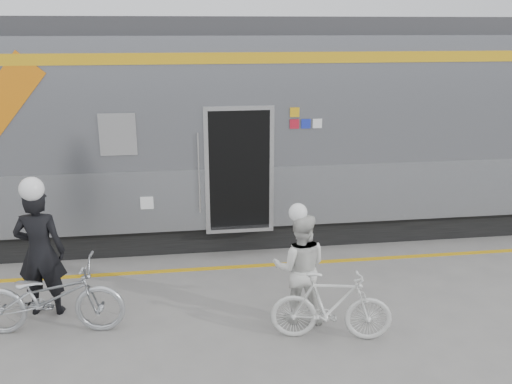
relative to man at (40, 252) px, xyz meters
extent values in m
plane|color=slate|center=(2.70, -1.02, -0.93)|extent=(90.00, 90.00, 0.00)
cube|color=black|center=(0.78, 3.18, -0.68)|extent=(24.00, 2.70, 0.50)
cube|color=#9EA0A5|center=(0.78, 3.18, 0.12)|extent=(24.00, 3.00, 1.10)
cube|color=slate|center=(0.78, 3.18, 1.77)|extent=(24.00, 3.00, 2.20)
cube|color=#38383A|center=(0.78, 3.18, 3.02)|extent=(24.00, 2.64, 0.30)
cube|color=gold|center=(0.78, 1.67, 2.52)|extent=(24.00, 0.02, 0.18)
cube|color=black|center=(0.98, 1.67, 1.32)|extent=(0.55, 0.02, 0.65)
cube|color=black|center=(2.98, 1.88, 0.62)|extent=(1.05, 0.45, 2.10)
cube|color=silver|center=(2.98, 1.67, 0.62)|extent=(1.20, 0.02, 2.25)
cylinder|color=silver|center=(2.28, 1.65, 0.62)|extent=(0.04, 0.04, 1.40)
cube|color=silver|center=(2.98, 1.63, -0.41)|extent=(1.05, 0.25, 0.06)
cube|color=gold|center=(3.93, 1.67, 1.62)|extent=(0.16, 0.01, 0.16)
cube|color=#AC1325|center=(3.93, 1.67, 1.42)|extent=(0.16, 0.01, 0.16)
cube|color=#1929A7|center=(4.13, 1.67, 1.42)|extent=(0.16, 0.01, 0.16)
cube|color=silver|center=(4.33, 1.67, 1.42)|extent=(0.16, 0.01, 0.16)
cube|color=silver|center=(1.38, 1.67, 0.12)|extent=(0.22, 0.01, 0.22)
cube|color=gold|center=(2.70, 1.13, -0.93)|extent=(24.00, 0.12, 0.01)
imported|color=black|center=(0.00, 0.00, 0.00)|extent=(0.71, 0.50, 1.87)
imported|color=#ACB0B4|center=(0.20, -0.55, -0.42)|extent=(2.01, 0.84, 1.03)
imported|color=silver|center=(3.54, -0.69, -0.15)|extent=(0.86, 0.74, 1.56)
imported|color=silver|center=(3.84, -1.24, -0.46)|extent=(1.63, 0.76, 0.95)
sphere|color=white|center=(0.00, 0.00, 1.10)|extent=(0.32, 0.32, 0.32)
sphere|color=white|center=(3.54, -0.69, 0.75)|extent=(0.25, 0.25, 0.25)
camera|label=1|loc=(2.00, -7.31, 3.00)|focal=38.00mm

